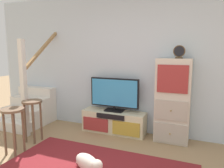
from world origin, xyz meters
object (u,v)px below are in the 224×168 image
Objects in this scene: television at (114,94)px; desk_clock at (179,52)px; bar_stool_near at (13,120)px; bar_stool_far at (33,111)px; media_console at (114,122)px; dog at (88,163)px; side_cabinet at (173,101)px.

television is 1.42m from desk_clock.
bar_stool_far is at bearing 97.44° from bar_stool_near.
television is (0.00, 0.02, 0.56)m from media_console.
media_console is 1.68× the size of bar_stool_far.
television is 4.48× the size of desk_clock.
dog is at bearing -81.96° from media_console.
bar_stool_near is at bearing -128.26° from media_console.
bar_stool_near is at bearing -82.56° from bar_stool_far.
desk_clock is at bearing -0.23° from media_console.
media_console is 1.21m from side_cabinet.
dog is (0.20, -1.41, -0.10)m from media_console.
television is 1.10m from side_cabinet.
television reaches higher than media_console.
media_console is at bearing 98.04° from dog.
television reaches higher than bar_stool_near.
television is 0.66× the size of side_cabinet.
desk_clock reaches higher than bar_stool_near.
desk_clock is 2.71m from bar_stool_far.
television is 1.58m from dog.
television is 1.81m from bar_stool_near.
bar_stool_far is (-1.16, -0.94, -0.23)m from television.
side_cabinet is 2.88× the size of dog.
bar_stool_far is at bearing -141.84° from media_console.
side_cabinet is at bearing -0.72° from television.
bar_stool_near is at bearing 179.60° from dog.
dog is at bearing -124.62° from desk_clock.
dog is at bearing -19.81° from bar_stool_far.
television is 1.35× the size of bar_stool_near.
television reaches higher than dog.
side_cabinet is at bearing 32.65° from bar_stool_near.
dog is (-0.90, -1.42, -0.61)m from side_cabinet.
side_cabinet is 2.45m from bar_stool_far.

